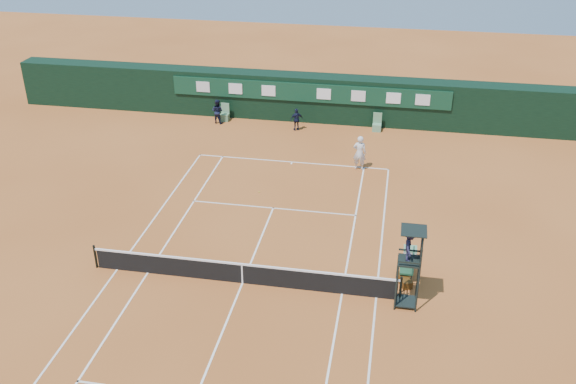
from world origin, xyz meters
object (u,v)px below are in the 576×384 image
object	(u,v)px
umpire_chair	(410,252)
player	(360,153)
player_bench	(409,264)
cooler	(410,254)
tennis_net	(242,273)

from	to	relation	value
umpire_chair	player	bearing A→B (deg)	103.13
player_bench	cooler	distance (m)	1.16
cooler	player	size ratio (longest dim) A/B	0.32
tennis_net	cooler	distance (m)	7.34
tennis_net	player	size ratio (longest dim) A/B	6.44
umpire_chair	player	world-z (taller)	umpire_chair
umpire_chair	player	xyz separation A→B (m)	(-2.77, 11.87, -1.46)
cooler	tennis_net	bearing A→B (deg)	-156.88
umpire_chair	player_bench	distance (m)	2.73
cooler	player	bearing A→B (deg)	108.37
umpire_chair	player	size ratio (longest dim) A/B	1.71
player	umpire_chair	bearing A→B (deg)	107.80
tennis_net	player	distance (m)	12.26
umpire_chair	player_bench	xyz separation A→B (m)	(0.12, 1.99, -1.86)
tennis_net	player	xyz separation A→B (m)	(3.84, 11.64, 0.49)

